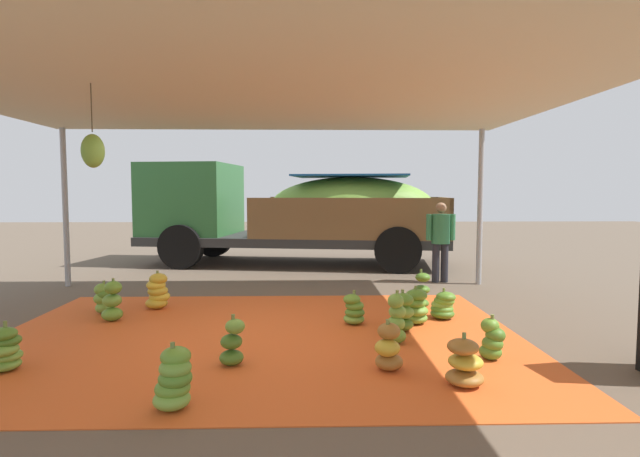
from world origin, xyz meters
TOP-DOWN VIEW (x-y plane):
  - ground_plane at (0.00, 3.00)m, footprint 40.00×40.00m
  - tarp_orange at (0.00, 0.00)m, footprint 6.24×4.57m
  - tent_canopy at (-0.01, -0.09)m, footprint 8.00×7.00m
  - banana_bunch_0 at (-0.16, -0.97)m, footprint 0.34×0.34m
  - banana_bunch_1 at (2.28, 1.42)m, footprint 0.34×0.35m
  - banana_bunch_2 at (2.48, -0.88)m, footprint 0.29×0.30m
  - banana_bunch_3 at (2.43, 0.78)m, footprint 0.46×0.47m
  - banana_bunch_4 at (-2.28, 1.17)m, footprint 0.37×0.37m
  - banana_bunch_5 at (-2.31, -1.07)m, footprint 0.41×0.42m
  - banana_bunch_7 at (1.99, 0.51)m, footprint 0.45×0.46m
  - banana_bunch_8 at (1.76, 0.19)m, footprint 0.37×0.37m
  - banana_bunch_9 at (-2.01, 0.77)m, footprint 0.34×0.34m
  - banana_bunch_10 at (1.60, -0.29)m, footprint 0.31×0.33m
  - banana_bunch_11 at (1.36, -1.17)m, footprint 0.37×0.37m
  - banana_bunch_12 at (-0.47, -1.95)m, footprint 0.39×0.39m
  - banana_bunch_13 at (1.97, -1.55)m, footprint 0.47×0.47m
  - banana_bunch_14 at (1.19, 0.50)m, footprint 0.38×0.38m
  - banana_bunch_15 at (-1.61, 1.44)m, footprint 0.42×0.41m
  - cargo_truck_main at (0.18, 6.06)m, footprint 7.35×3.42m
  - worker_0 at (3.13, 3.52)m, footprint 0.56×0.34m

SIDE VIEW (x-z plane):
  - ground_plane at x=0.00m, z-range 0.00..0.00m
  - tarp_orange at x=0.00m, z-range 0.00..0.01m
  - banana_bunch_3 at x=2.43m, z-range -0.03..0.39m
  - banana_bunch_14 at x=1.19m, z-range -0.03..0.42m
  - banana_bunch_13 at x=1.97m, z-range -0.03..0.44m
  - banana_bunch_2 at x=2.48m, z-range -0.02..0.44m
  - banana_bunch_5 at x=-2.31m, z-range -0.03..0.45m
  - banana_bunch_4 at x=-2.28m, z-range -0.02..0.44m
  - banana_bunch_7 at x=1.99m, z-range -0.03..0.47m
  - banana_bunch_0 at x=-0.16m, z-range -0.03..0.47m
  - banana_bunch_11 at x=1.36m, z-range -0.03..0.47m
  - banana_bunch_8 at x=1.76m, z-range -0.03..0.48m
  - banana_bunch_12 at x=-0.47m, z-range -0.03..0.50m
  - banana_bunch_1 at x=2.28m, z-range -0.04..0.53m
  - banana_bunch_9 at x=-2.01m, z-range -0.03..0.54m
  - banana_bunch_15 at x=-1.61m, z-range -0.03..0.54m
  - banana_bunch_10 at x=1.60m, z-range -0.03..0.57m
  - worker_0 at x=3.13m, z-range 0.13..1.65m
  - cargo_truck_main at x=0.18m, z-range 0.08..2.48m
  - tent_canopy at x=-0.01m, z-range 1.38..4.32m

